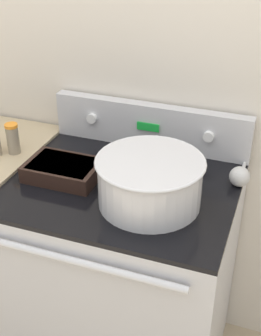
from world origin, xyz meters
The scene contains 7 objects.
kitchen_wall centered at (0.00, 0.69, 1.25)m, with size 8.00×0.05×2.50m.
stove_range centered at (0.00, 0.33, 0.46)m, with size 0.80×0.69×0.93m.
control_panel centered at (0.00, 0.63, 1.02)m, with size 0.80×0.07×0.18m.
mixing_bowl centered at (0.12, 0.25, 1.02)m, with size 0.36×0.36×0.16m.
casserole_dish centered at (-0.22, 0.30, 0.96)m, with size 0.26×0.18×0.06m.
ladle centered at (0.38, 0.47, 0.96)m, with size 0.07×0.26×0.07m.
spice_jar_orange_cap centered at (-0.47, 0.38, 1.00)m, with size 0.05×0.05×0.12m.
Camera 1 is at (0.50, -0.97, 1.82)m, focal length 50.00 mm.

